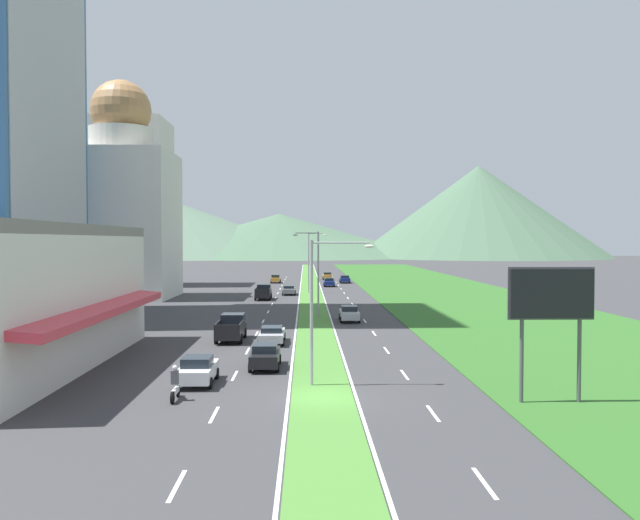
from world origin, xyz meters
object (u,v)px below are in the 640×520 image
at_px(pickup_truck_1, 264,292).
at_px(billboard_roadside, 551,302).
at_px(street_lamp_mid, 315,268).
at_px(motorcycle_rider, 175,386).
at_px(car_5, 329,282).
at_px(street_lamp_near, 320,300).
at_px(car_6, 198,370).
at_px(car_2, 272,334).
at_px(street_lamp_far, 311,258).
at_px(pickup_truck_0, 231,328).
at_px(car_7, 289,290).
at_px(car_1, 345,279).
at_px(car_8, 327,276).
at_px(car_0, 349,313).
at_px(car_4, 276,279).
at_px(car_3, 265,356).

bearing_deg(pickup_truck_1, billboard_roadside, -162.34).
relative_size(street_lamp_mid, motorcycle_rider, 4.51).
bearing_deg(car_5, street_lamp_mid, -3.92).
bearing_deg(street_lamp_near, car_6, 174.20).
bearing_deg(car_2, street_lamp_far, -4.10).
height_order(car_5, pickup_truck_0, pickup_truck_0).
xyz_separation_m(street_lamp_near, car_7, (-3.27, 59.59, -4.07)).
height_order(car_1, pickup_truck_0, pickup_truck_0).
height_order(street_lamp_mid, street_lamp_far, street_lamp_far).
bearing_deg(car_8, car_0, -0.10).
relative_size(billboard_roadside, car_5, 1.67).
distance_m(car_4, car_5, 13.83).
distance_m(car_4, car_7, 26.87).
bearing_deg(car_6, pickup_truck_1, -0.34).
height_order(car_3, pickup_truck_0, pickup_truck_0).
xyz_separation_m(street_lamp_mid, car_6, (-7.13, -30.62, -4.39)).
bearing_deg(billboard_roadside, street_lamp_far, 99.68).
bearing_deg(car_0, car_2, -27.46).
xyz_separation_m(street_lamp_far, car_1, (6.71, 23.06, -4.61)).
xyz_separation_m(car_1, pickup_truck_0, (-13.51, -69.22, 0.23)).
bearing_deg(car_3, car_2, 0.51).
bearing_deg(street_lamp_near, car_4, 94.31).
xyz_separation_m(street_lamp_near, car_3, (-3.35, 5.04, -4.00)).
relative_size(billboard_roadside, motorcycle_rider, 3.39).
bearing_deg(car_5, street_lamp_near, -2.51).
distance_m(street_lamp_near, car_8, 96.25).
xyz_separation_m(car_0, car_5, (-0.24, 48.20, -0.02)).
bearing_deg(car_8, billboard_roadside, 4.36).
relative_size(car_0, car_2, 0.95).
relative_size(car_5, pickup_truck_1, 0.75).
height_order(street_lamp_far, car_3, street_lamp_far).
xyz_separation_m(street_lamp_mid, car_3, (-3.60, -26.28, -4.39)).
distance_m(car_0, car_3, 24.33).
distance_m(car_4, pickup_truck_0, 69.79).
height_order(car_0, pickup_truck_0, pickup_truck_0).
distance_m(car_1, motorcycle_rider, 89.80).
bearing_deg(car_1, street_lamp_mid, -6.76).
height_order(street_lamp_near, street_lamp_far, street_lamp_far).
distance_m(car_5, car_7, 18.22).
bearing_deg(car_0, pickup_truck_1, -156.97).
xyz_separation_m(street_lamp_near, street_lamp_mid, (0.25, 31.32, 0.39)).
relative_size(car_7, pickup_truck_1, 0.84).
relative_size(car_5, car_7, 0.90).
bearing_deg(street_lamp_near, car_0, 82.78).
relative_size(street_lamp_near, car_1, 1.94).
distance_m(street_lamp_far, pickup_truck_0, 46.86).
xyz_separation_m(car_3, car_7, (0.08, 54.55, -0.07)).
bearing_deg(car_7, car_0, -167.61).
relative_size(car_5, car_8, 0.89).
relative_size(pickup_truck_1, motorcycle_rider, 2.70).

